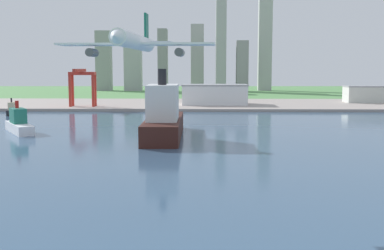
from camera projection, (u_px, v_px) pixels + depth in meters
name	position (u px, v px, depth m)	size (l,w,h in m)	color
ground_plane	(165.00, 130.00, 289.20)	(2400.00, 2400.00, 0.00)	#578F4F
water_bay	(155.00, 146.00, 229.62)	(840.00, 360.00, 0.15)	#385675
industrial_pier	(180.00, 104.00, 477.70)	(840.00, 140.00, 2.50)	#A0948D
airplane_landing	(135.00, 42.00, 121.65)	(40.63, 42.93, 12.63)	white
ferry_boat	(19.00, 124.00, 276.12)	(27.93, 37.19, 17.96)	white
tugboat_small	(13.00, 110.00, 380.92)	(8.01, 23.56, 13.49)	black
cargo_ship	(164.00, 119.00, 254.46)	(19.30, 78.84, 36.22)	#381914
port_crane_red	(82.00, 79.00, 431.56)	(23.06, 37.34, 33.67)	#B72D23
warehouse_main	(215.00, 94.00, 460.85)	(61.87, 35.69, 18.95)	white
warehouse_annex	(364.00, 94.00, 486.79)	(38.20, 23.59, 16.73)	silver
distant_skyline	(191.00, 56.00, 787.95)	(288.98, 71.96, 156.44)	gray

